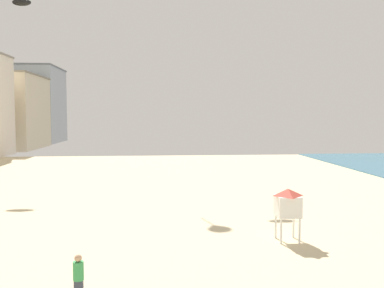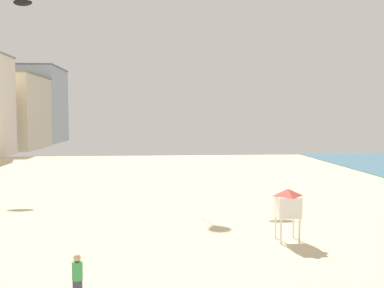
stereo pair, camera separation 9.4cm
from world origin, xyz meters
The scene contains 5 objects.
boardwalk_hotel_distant centered at (-24.43, 75.64, 6.68)m, with size 14.13×16.36×13.35m.
boardwalk_hotel_furthest centered at (-24.43, 92.82, 8.32)m, with size 13.50×15.62×16.62m.
kite_flyer centered at (1.35, 10.19, 0.92)m, with size 0.34×0.34×1.64m.
lifeguard_stand centered at (10.16, 16.38, 1.84)m, with size 1.10×1.10×2.55m.
kite_black_parafoil centered at (-8.94, 38.90, 16.82)m, with size 1.77×0.49×0.69m.
Camera 1 is at (3.91, -3.23, 6.08)m, focal length 39.41 mm.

